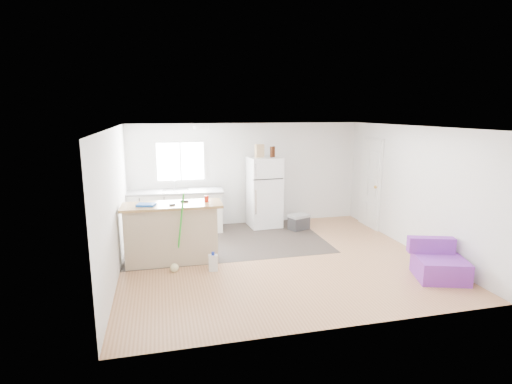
% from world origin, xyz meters
% --- Properties ---
extents(room, '(5.51, 5.01, 2.41)m').
position_xyz_m(room, '(0.00, 0.00, 1.20)').
color(room, '#9E6742').
rests_on(room, ground).
extents(vinyl_zone, '(4.05, 2.50, 0.00)m').
position_xyz_m(vinyl_zone, '(-0.73, 1.25, 0.00)').
color(vinyl_zone, '#2F2823').
rests_on(vinyl_zone, floor).
extents(window, '(1.18, 0.06, 0.98)m').
position_xyz_m(window, '(-1.55, 2.49, 1.55)').
color(window, white).
rests_on(window, back_wall).
extents(interior_door, '(0.11, 0.92, 2.10)m').
position_xyz_m(interior_door, '(2.72, 1.55, 1.02)').
color(interior_door, white).
rests_on(interior_door, right_wall).
extents(ceiling_fixture, '(0.30, 0.30, 0.07)m').
position_xyz_m(ceiling_fixture, '(-1.20, 1.20, 2.36)').
color(ceiling_fixture, white).
rests_on(ceiling_fixture, ceiling).
extents(kitchen_cabinets, '(2.15, 0.82, 1.22)m').
position_xyz_m(kitchen_cabinets, '(-1.70, 2.17, 0.48)').
color(kitchen_cabinets, white).
rests_on(kitchen_cabinets, floor).
extents(peninsula, '(1.75, 0.70, 1.07)m').
position_xyz_m(peninsula, '(-1.86, 0.30, 0.54)').
color(peninsula, tan).
rests_on(peninsula, floor).
extents(refrigerator, '(0.76, 0.73, 1.63)m').
position_xyz_m(refrigerator, '(0.33, 2.14, 0.82)').
color(refrigerator, white).
rests_on(refrigerator, floor).
extents(cooler, '(0.53, 0.45, 0.35)m').
position_xyz_m(cooler, '(1.04, 1.67, 0.18)').
color(cooler, '#313033').
rests_on(cooler, floor).
extents(purple_seat, '(0.93, 0.92, 0.62)m').
position_xyz_m(purple_seat, '(2.33, -1.44, 0.22)').
color(purple_seat, purple).
rests_on(purple_seat, floor).
extents(cleaner_jug, '(0.17, 0.13, 0.34)m').
position_xyz_m(cleaner_jug, '(-1.20, -0.30, 0.15)').
color(cleaner_jug, white).
rests_on(cleaner_jug, floor).
extents(mop, '(0.30, 0.37, 1.36)m').
position_xyz_m(mop, '(-1.81, -0.14, 0.23)').
color(mop, green).
rests_on(mop, floor).
extents(red_cup, '(0.10, 0.10, 0.12)m').
position_xyz_m(red_cup, '(-1.22, 0.31, 1.13)').
color(red_cup, red).
rests_on(red_cup, peninsula).
extents(blue_tray, '(0.35, 0.29, 0.04)m').
position_xyz_m(blue_tray, '(-2.27, 0.26, 1.09)').
color(blue_tray, blue).
rests_on(blue_tray, peninsula).
extents(tool_a, '(0.15, 0.07, 0.03)m').
position_xyz_m(tool_a, '(-1.61, 0.41, 1.08)').
color(tool_a, black).
rests_on(tool_a, peninsula).
extents(tool_b, '(0.11, 0.08, 0.03)m').
position_xyz_m(tool_b, '(-1.83, 0.18, 1.08)').
color(tool_b, black).
rests_on(tool_b, peninsula).
extents(cardboard_box, '(0.22, 0.14, 0.30)m').
position_xyz_m(cardboard_box, '(0.21, 2.12, 1.78)').
color(cardboard_box, tan).
rests_on(cardboard_box, refrigerator).
extents(bottle_left, '(0.08, 0.08, 0.25)m').
position_xyz_m(bottle_left, '(0.48, 2.07, 1.76)').
color(bottle_left, '#3A190A').
rests_on(bottle_left, refrigerator).
extents(bottle_right, '(0.09, 0.09, 0.25)m').
position_xyz_m(bottle_right, '(0.54, 2.11, 1.76)').
color(bottle_right, '#3A190A').
rests_on(bottle_right, refrigerator).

